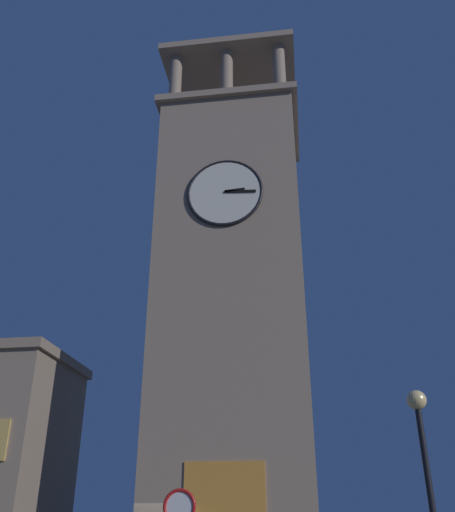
{
  "coord_description": "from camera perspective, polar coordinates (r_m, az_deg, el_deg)",
  "views": [
    {
      "loc": [
        -5.69,
        22.27,
        1.86
      ],
      "look_at": [
        -2.14,
        -3.8,
        14.53
      ],
      "focal_mm": 38.73,
      "sensor_mm": 36.0,
      "label": 1
    }
  ],
  "objects": [
    {
      "name": "clocktower",
      "position": [
        28.12,
        0.6,
        -4.7
      ],
      "size": [
        7.76,
        6.82,
        29.2
      ],
      "color": "gray",
      "rests_on": "ground_plane"
    },
    {
      "name": "street_lamp",
      "position": [
        13.55,
        19.65,
        -18.49
      ],
      "size": [
        0.44,
        0.44,
        4.58
      ],
      "color": "black",
      "rests_on": "ground_plane"
    }
  ]
}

